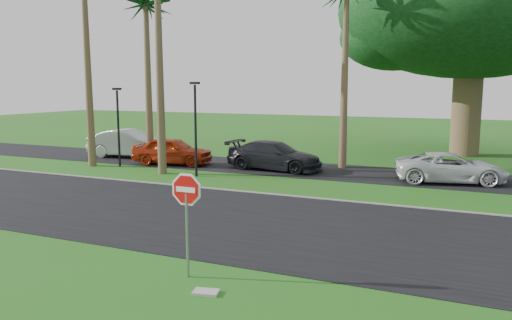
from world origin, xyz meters
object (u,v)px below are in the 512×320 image
object	(u,v)px
car_dark	(274,156)
car_minivan	(451,168)
car_red	(172,151)
car_silver	(130,144)
stop_sign_near	(187,203)

from	to	relation	value
car_dark	car_minivan	distance (m)	8.77
car_red	car_silver	bearing A→B (deg)	62.16
stop_sign_near	car_minivan	xyz separation A→B (m)	(5.12, 14.82, -1.09)
car_dark	car_red	bearing A→B (deg)	99.88
car_silver	car_dark	bearing A→B (deg)	-101.66
stop_sign_near	car_silver	xyz separation A→B (m)	(-13.59, 15.55, -0.91)
car_silver	car_minivan	bearing A→B (deg)	-99.77
stop_sign_near	car_minivan	bearing A→B (deg)	70.93
car_silver	car_minivan	distance (m)	18.73
car_dark	car_minivan	size ratio (longest dim) A/B	1.05
car_silver	car_minivan	world-z (taller)	car_silver
car_silver	car_dark	distance (m)	9.97
car_dark	stop_sign_near	bearing A→B (deg)	-162.14
stop_sign_near	car_silver	size ratio (longest dim) A/B	0.50
stop_sign_near	car_red	size ratio (longest dim) A/B	0.58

